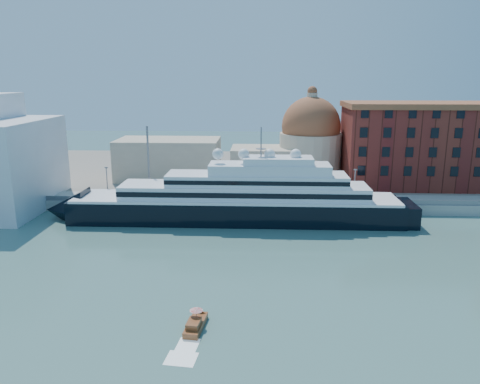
{
  "coord_description": "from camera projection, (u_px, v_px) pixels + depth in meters",
  "views": [
    {
      "loc": [
        7.59,
        -78.92,
        32.24
      ],
      "look_at": [
        3.17,
        18.0,
        8.06
      ],
      "focal_mm": 35.0,
      "sensor_mm": 36.0,
      "label": 1
    }
  ],
  "objects": [
    {
      "name": "lamp_posts",
      "position": [
        178.0,
        170.0,
        114.09
      ],
      "size": [
        120.8,
        2.4,
        18.0
      ],
      "color": "slate",
      "rests_on": "quay"
    },
    {
      "name": "church",
      "position": [
        257.0,
        150.0,
        137.65
      ],
      "size": [
        66.0,
        18.0,
        25.5
      ],
      "color": "beige",
      "rests_on": "land"
    },
    {
      "name": "ground",
      "position": [
        218.0,
        259.0,
        84.63
      ],
      "size": [
        400.0,
        400.0,
        0.0
      ],
      "primitive_type": "plane",
      "color": "#38625C",
      "rests_on": "ground"
    },
    {
      "name": "land",
      "position": [
        238.0,
        171.0,
        157.09
      ],
      "size": [
        260.0,
        72.0,
        2.0
      ],
      "primitive_type": "cube",
      "color": "slate",
      "rests_on": "ground"
    },
    {
      "name": "superyacht",
      "position": [
        225.0,
        202.0,
        105.89
      ],
      "size": [
        83.84,
        11.62,
        25.06
      ],
      "color": "black",
      "rests_on": "ground"
    },
    {
      "name": "water_taxi",
      "position": [
        195.0,
        324.0,
        61.13
      ],
      "size": [
        2.65,
        6.17,
        2.84
      ],
      "rotation": [
        0.0,
        0.0,
        -0.11
      ],
      "color": "brown",
      "rests_on": "ground"
    },
    {
      "name": "warehouse",
      "position": [
        421.0,
        144.0,
        129.4
      ],
      "size": [
        43.0,
        19.0,
        23.25
      ],
      "color": "maroon",
      "rests_on": "land"
    },
    {
      "name": "quay_fence",
      "position": [
        229.0,
        200.0,
        112.47
      ],
      "size": [
        180.0,
        0.1,
        1.2
      ],
      "primitive_type": "cube",
      "color": "slate",
      "rests_on": "quay"
    },
    {
      "name": "quay",
      "position": [
        230.0,
        203.0,
        117.28
      ],
      "size": [
        180.0,
        10.0,
        2.5
      ],
      "primitive_type": "cube",
      "color": "gray",
      "rests_on": "ground"
    }
  ]
}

